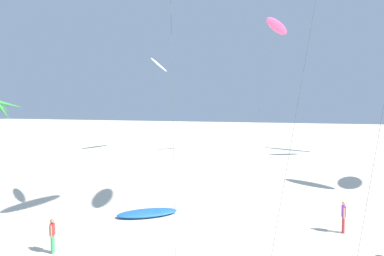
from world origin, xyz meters
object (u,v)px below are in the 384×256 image
flying_kite_2 (277,26)px  grounded_kite_0 (147,213)px  person_near_left (343,216)px  person_mid_field (52,234)px  flying_kite_3 (159,65)px

flying_kite_2 → grounded_kite_0: flying_kite_2 is taller
grounded_kite_0 → person_near_left: bearing=3.7°
flying_kite_2 → person_near_left: (7.39, -31.02, -16.66)m
grounded_kite_0 → flying_kite_2: bearing=83.0°
grounded_kite_0 → person_near_left: person_near_left is taller
flying_kite_2 → person_mid_field: (-5.42, -38.49, -16.72)m
flying_kite_2 → flying_kite_3: 17.72m
flying_kite_3 → person_mid_field: flying_kite_3 is taller
grounded_kite_0 → flying_kite_3: bearing=113.3°
flying_kite_2 → grounded_kite_0: size_ratio=4.75×
grounded_kite_0 → person_near_left: size_ratio=2.31×
flying_kite_2 → person_near_left: size_ratio=10.99×
flying_kite_2 → person_mid_field: size_ratio=11.68×
flying_kite_2 → person_near_left: flying_kite_2 is taller
person_near_left → person_mid_field: person_near_left is taller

